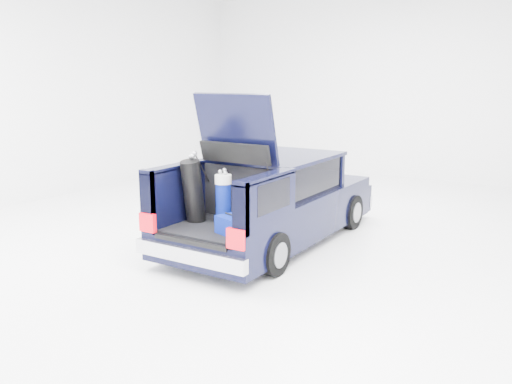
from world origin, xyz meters
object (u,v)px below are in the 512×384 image
Objects in this scene: car at (275,201)px; red_suitcase at (263,207)px; black_golf_bag at (193,191)px; blue_duffel at (235,226)px; blue_golf_bag at (223,198)px.

car is 7.79× the size of red_suitcase.
black_golf_bag is 0.98m from blue_duffel.
red_suitcase is 0.57× the size of black_golf_bag.
car is at bearing 121.93° from blue_duffel.
black_golf_bag is 1.76× the size of blue_duffel.
red_suitcase is 0.74× the size of blue_golf_bag.
red_suitcase is (0.48, -1.19, 0.21)m from car.
car is 7.84× the size of blue_duffel.
blue_golf_bag reaches higher than red_suitcase.
red_suitcase is at bearing 3.52° from blue_golf_bag.
car reaches higher than blue_duffel.
blue_golf_bag is at bearing 20.11° from black_golf_bag.
black_golf_bag reaches higher than red_suitcase.
blue_golf_bag is 0.67m from blue_duffel.
black_golf_bag reaches higher than blue_golf_bag.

